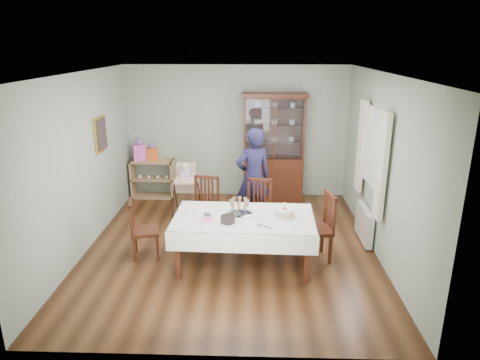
{
  "coord_description": "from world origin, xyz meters",
  "views": [
    {
      "loc": [
        0.35,
        -6.16,
        3.11
      ],
      "look_at": [
        0.14,
        0.2,
        1.06
      ],
      "focal_mm": 32.0,
      "sensor_mm": 36.0,
      "label": 1
    }
  ],
  "objects_px": {
    "chair_far_right": "(258,220)",
    "chair_far_left": "(205,219)",
    "sideboard": "(153,179)",
    "birthday_cake": "(284,213)",
    "dining_table": "(244,241)",
    "china_cabinet": "(274,146)",
    "champagne_tray": "(239,210)",
    "high_chair": "(187,197)",
    "gift_bag_pink": "(139,151)",
    "woman": "(253,178)",
    "chair_end_left": "(145,240)",
    "chair_end_right": "(316,240)",
    "gift_bag_orange": "(152,153)"
  },
  "relations": [
    {
      "from": "dining_table",
      "to": "chair_far_right",
      "type": "height_order",
      "value": "chair_far_right"
    },
    {
      "from": "high_chair",
      "to": "chair_far_right",
      "type": "bearing_deg",
      "value": -31.84
    },
    {
      "from": "woman",
      "to": "champagne_tray",
      "type": "xyz_separation_m",
      "value": [
        -0.19,
        -1.4,
        -0.05
      ]
    },
    {
      "from": "chair_end_right",
      "to": "chair_end_left",
      "type": "bearing_deg",
      "value": -99.62
    },
    {
      "from": "champagne_tray",
      "to": "dining_table",
      "type": "bearing_deg",
      "value": -45.99
    },
    {
      "from": "sideboard",
      "to": "high_chair",
      "type": "xyz_separation_m",
      "value": [
        0.88,
        -1.13,
        0.02
      ]
    },
    {
      "from": "china_cabinet",
      "to": "woman",
      "type": "height_order",
      "value": "china_cabinet"
    },
    {
      "from": "chair_far_right",
      "to": "gift_bag_pink",
      "type": "distance_m",
      "value": 3.12
    },
    {
      "from": "chair_end_right",
      "to": "high_chair",
      "type": "height_order",
      "value": "high_chair"
    },
    {
      "from": "sideboard",
      "to": "gift_bag_pink",
      "type": "bearing_deg",
      "value": -175.2
    },
    {
      "from": "dining_table",
      "to": "birthday_cake",
      "type": "height_order",
      "value": "birthday_cake"
    },
    {
      "from": "chair_far_right",
      "to": "chair_far_left",
      "type": "bearing_deg",
      "value": -170.08
    },
    {
      "from": "woman",
      "to": "gift_bag_pink",
      "type": "height_order",
      "value": "woman"
    },
    {
      "from": "china_cabinet",
      "to": "gift_bag_pink",
      "type": "xyz_separation_m",
      "value": [
        -2.74,
        0.0,
        -0.12
      ]
    },
    {
      "from": "chair_far_left",
      "to": "birthday_cake",
      "type": "distance_m",
      "value": 1.68
    },
    {
      "from": "champagne_tray",
      "to": "gift_bag_pink",
      "type": "xyz_separation_m",
      "value": [
        -2.14,
        2.75,
        0.17
      ]
    },
    {
      "from": "china_cabinet",
      "to": "woman",
      "type": "xyz_separation_m",
      "value": [
        -0.4,
        -1.35,
        -0.25
      ]
    },
    {
      "from": "birthday_cake",
      "to": "gift_bag_pink",
      "type": "xyz_separation_m",
      "value": [
        -2.78,
        2.82,
        0.18
      ]
    },
    {
      "from": "woman",
      "to": "chair_end_right",
      "type": "bearing_deg",
      "value": 103.2
    },
    {
      "from": "chair_end_right",
      "to": "woman",
      "type": "distance_m",
      "value": 1.66
    },
    {
      "from": "high_chair",
      "to": "dining_table",
      "type": "bearing_deg",
      "value": -60.41
    },
    {
      "from": "high_chair",
      "to": "birthday_cake",
      "type": "distance_m",
      "value": 2.42
    },
    {
      "from": "gift_bag_orange",
      "to": "chair_end_right",
      "type": "bearing_deg",
      "value": -40.8
    },
    {
      "from": "birthday_cake",
      "to": "chair_end_left",
      "type": "bearing_deg",
      "value": 174.09
    },
    {
      "from": "sideboard",
      "to": "champagne_tray",
      "type": "bearing_deg",
      "value": -55.53
    },
    {
      "from": "chair_end_left",
      "to": "gift_bag_orange",
      "type": "distance_m",
      "value": 2.74
    },
    {
      "from": "dining_table",
      "to": "gift_bag_orange",
      "type": "height_order",
      "value": "gift_bag_orange"
    },
    {
      "from": "chair_far_left",
      "to": "chair_far_right",
      "type": "relative_size",
      "value": 1.04
    },
    {
      "from": "sideboard",
      "to": "woman",
      "type": "xyz_separation_m",
      "value": [
        2.1,
        -1.37,
        0.48
      ]
    },
    {
      "from": "sideboard",
      "to": "chair_far_right",
      "type": "xyz_separation_m",
      "value": [
        2.18,
        -1.85,
        -0.11
      ]
    },
    {
      "from": "china_cabinet",
      "to": "champagne_tray",
      "type": "xyz_separation_m",
      "value": [
        -0.6,
        -2.75,
        -0.29
      ]
    },
    {
      "from": "birthday_cake",
      "to": "gift_bag_pink",
      "type": "relative_size",
      "value": 0.71
    },
    {
      "from": "sideboard",
      "to": "birthday_cake",
      "type": "bearing_deg",
      "value": -48.19
    },
    {
      "from": "sideboard",
      "to": "chair_end_left",
      "type": "relative_size",
      "value": 1.0
    },
    {
      "from": "chair_far_left",
      "to": "chair_end_left",
      "type": "xyz_separation_m",
      "value": [
        -0.82,
        -0.77,
        -0.03
      ]
    },
    {
      "from": "chair_far_right",
      "to": "woman",
      "type": "height_order",
      "value": "woman"
    },
    {
      "from": "birthday_cake",
      "to": "gift_bag_pink",
      "type": "height_order",
      "value": "gift_bag_pink"
    },
    {
      "from": "chair_end_left",
      "to": "chair_end_right",
      "type": "xyz_separation_m",
      "value": [
        2.57,
        0.01,
        0.04
      ]
    },
    {
      "from": "high_chair",
      "to": "gift_bag_pink",
      "type": "height_order",
      "value": "gift_bag_pink"
    },
    {
      "from": "sideboard",
      "to": "gift_bag_orange",
      "type": "distance_m",
      "value": 0.56
    },
    {
      "from": "sideboard",
      "to": "chair_end_right",
      "type": "bearing_deg",
      "value": -40.81
    },
    {
      "from": "gift_bag_pink",
      "to": "gift_bag_orange",
      "type": "height_order",
      "value": "gift_bag_pink"
    },
    {
      "from": "chair_end_left",
      "to": "gift_bag_pink",
      "type": "xyz_separation_m",
      "value": [
        -0.71,
        2.61,
        0.73
      ]
    },
    {
      "from": "sideboard",
      "to": "chair_far_left",
      "type": "height_order",
      "value": "chair_far_left"
    },
    {
      "from": "chair_far_right",
      "to": "gift_bag_pink",
      "type": "relative_size",
      "value": 2.13
    },
    {
      "from": "sideboard",
      "to": "champagne_tray",
      "type": "xyz_separation_m",
      "value": [
        1.9,
        -2.77,
        0.43
      ]
    },
    {
      "from": "dining_table",
      "to": "china_cabinet",
      "type": "distance_m",
      "value": 2.96
    },
    {
      "from": "chair_end_left",
      "to": "high_chair",
      "type": "height_order",
      "value": "high_chair"
    },
    {
      "from": "china_cabinet",
      "to": "chair_end_left",
      "type": "distance_m",
      "value": 3.41
    },
    {
      "from": "high_chair",
      "to": "gift_bag_pink",
      "type": "distance_m",
      "value": 1.68
    }
  ]
}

